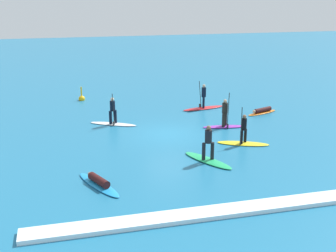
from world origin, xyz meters
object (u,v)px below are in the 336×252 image
(surfer_on_orange_board, at_px, (262,111))
(marker_buoy, at_px, (82,98))
(surfer_on_green_board, at_px, (208,153))
(surfer_on_white_board, at_px, (113,117))
(surfer_on_purple_board, at_px, (225,119))
(surfer_on_red_board, at_px, (203,104))
(surfer_on_blue_board, at_px, (99,182))
(surfer_on_yellow_board, at_px, (243,138))

(surfer_on_orange_board, xyz_separation_m, marker_buoy, (-12.10, 7.04, 0.01))
(surfer_on_green_board, xyz_separation_m, surfer_on_orange_board, (6.73, 7.67, -0.29))
(surfer_on_white_board, xyz_separation_m, surfer_on_purple_board, (6.74, -2.35, 0.04))
(surfer_on_red_board, relative_size, surfer_on_orange_board, 1.27)
(surfer_on_purple_board, bearing_deg, surfer_on_green_board, -111.13)
(surfer_on_green_board, height_order, surfer_on_white_board, surfer_on_white_board)
(surfer_on_red_board, distance_m, surfer_on_blue_board, 14.40)
(surfer_on_purple_board, bearing_deg, surfer_on_white_board, 168.99)
(surfer_on_orange_board, height_order, marker_buoy, marker_buoy)
(surfer_on_red_board, bearing_deg, surfer_on_green_board, 61.64)
(surfer_on_yellow_board, height_order, surfer_on_blue_board, surfer_on_yellow_board)
(surfer_on_blue_board, xyz_separation_m, marker_buoy, (0.28, 16.26, 0.01))
(surfer_on_purple_board, bearing_deg, surfer_on_orange_board, 41.08)
(surfer_on_red_board, relative_size, surfer_on_purple_board, 1.21)
(surfer_on_green_board, xyz_separation_m, surfer_on_red_board, (3.10, 9.87, -0.05))
(surfer_on_purple_board, relative_size, surfer_on_blue_board, 0.87)
(surfer_on_yellow_board, distance_m, surfer_on_purple_board, 3.25)
(surfer_on_green_board, height_order, marker_buoy, surfer_on_green_board)
(surfer_on_blue_board, bearing_deg, marker_buoy, -25.67)
(surfer_on_blue_board, height_order, surfer_on_orange_board, surfer_on_blue_board)
(surfer_on_green_board, distance_m, surfer_on_white_board, 8.47)
(surfer_on_green_board, relative_size, surfer_on_yellow_board, 1.05)
(surfer_on_yellow_board, height_order, surfer_on_white_board, surfer_on_yellow_board)
(surfer_on_green_board, xyz_separation_m, surfer_on_purple_board, (2.92, 5.21, 0.08))
(surfer_on_orange_board, bearing_deg, surfer_on_green_board, 27.68)
(surfer_on_purple_board, height_order, surfer_on_blue_board, surfer_on_purple_board)
(surfer_on_yellow_board, relative_size, surfer_on_blue_board, 0.92)
(surfer_on_orange_board, distance_m, marker_buoy, 14.00)
(surfer_on_green_board, xyz_separation_m, surfer_on_yellow_board, (2.79, 1.97, -0.06))
(surfer_on_yellow_board, bearing_deg, surfer_on_green_board, 58.65)
(surfer_on_purple_board, bearing_deg, surfer_on_blue_board, -133.56)
(surfer_on_red_board, distance_m, surfer_on_orange_board, 4.24)
(surfer_on_green_board, distance_m, surfer_on_yellow_board, 3.41)
(surfer_on_green_board, distance_m, surfer_on_orange_board, 10.20)
(surfer_on_yellow_board, relative_size, marker_buoy, 2.46)
(surfer_on_yellow_board, distance_m, surfer_on_orange_board, 6.93)
(surfer_on_purple_board, relative_size, marker_buoy, 2.31)
(surfer_on_red_board, height_order, surfer_on_white_board, surfer_on_white_board)
(surfer_on_yellow_board, distance_m, surfer_on_white_board, 8.65)
(surfer_on_red_board, bearing_deg, marker_buoy, -40.59)
(surfer_on_blue_board, bearing_deg, surfer_on_white_board, -36.07)
(surfer_on_white_board, xyz_separation_m, surfer_on_blue_board, (-1.84, -9.11, -0.32))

